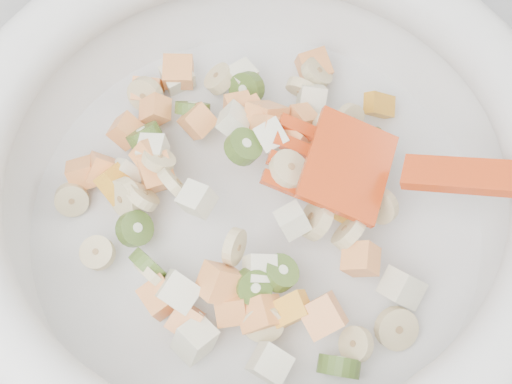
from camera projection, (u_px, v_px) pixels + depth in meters
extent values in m
cylinder|color=silver|center=(256.00, 218.00, 0.51)|extent=(0.33, 0.33, 0.02)
torus|color=silver|center=(256.00, 163.00, 0.45)|extent=(0.41, 0.41, 0.05)
cylinder|color=beige|center=(316.00, 219.00, 0.46)|extent=(0.03, 0.04, 0.04)
cylinder|color=beige|center=(125.00, 198.00, 0.48)|extent=(0.02, 0.04, 0.04)
cylinder|color=beige|center=(317.00, 73.00, 0.54)|extent=(0.03, 0.03, 0.03)
cylinder|color=beige|center=(98.00, 253.00, 0.47)|extent=(0.03, 0.03, 0.01)
cylinder|color=beige|center=(145.00, 95.00, 0.54)|extent=(0.03, 0.03, 0.04)
cylinder|color=beige|center=(175.00, 185.00, 0.48)|extent=(0.03, 0.03, 0.03)
cylinder|color=beige|center=(72.00, 199.00, 0.50)|extent=(0.03, 0.03, 0.03)
cylinder|color=beige|center=(380.00, 206.00, 0.48)|extent=(0.03, 0.03, 0.03)
cylinder|color=beige|center=(348.00, 233.00, 0.46)|extent=(0.03, 0.03, 0.03)
cylinder|color=beige|center=(356.00, 344.00, 0.44)|extent=(0.03, 0.03, 0.03)
cylinder|color=beige|center=(350.00, 119.00, 0.51)|extent=(0.03, 0.02, 0.02)
cylinder|color=beige|center=(159.00, 160.00, 0.49)|extent=(0.03, 0.03, 0.02)
cylinder|color=beige|center=(263.00, 323.00, 0.45)|extent=(0.04, 0.03, 0.03)
cylinder|color=beige|center=(301.00, 88.00, 0.53)|extent=(0.02, 0.03, 0.03)
cylinder|color=beige|center=(220.00, 79.00, 0.54)|extent=(0.03, 0.03, 0.03)
cylinder|color=beige|center=(143.00, 197.00, 0.48)|extent=(0.03, 0.03, 0.02)
cylinder|color=beige|center=(330.00, 128.00, 0.50)|extent=(0.03, 0.03, 0.02)
cylinder|color=beige|center=(235.00, 247.00, 0.45)|extent=(0.03, 0.03, 0.03)
cylinder|color=beige|center=(397.00, 328.00, 0.46)|extent=(0.04, 0.04, 0.03)
cylinder|color=beige|center=(289.00, 169.00, 0.46)|extent=(0.03, 0.04, 0.02)
cylinder|color=beige|center=(152.00, 274.00, 0.46)|extent=(0.02, 0.03, 0.03)
cube|color=#FF9F50|center=(239.00, 113.00, 0.52)|extent=(0.02, 0.02, 0.03)
cube|color=#FF9F50|center=(266.00, 119.00, 0.50)|extent=(0.04, 0.04, 0.04)
cube|color=#FF9F50|center=(266.00, 126.00, 0.50)|extent=(0.03, 0.03, 0.03)
cube|color=#FF9F50|center=(126.00, 131.00, 0.52)|extent=(0.03, 0.03, 0.03)
cube|color=#FF9F50|center=(148.00, 91.00, 0.55)|extent=(0.03, 0.03, 0.03)
cube|color=#FF9F50|center=(302.00, 119.00, 0.51)|extent=(0.03, 0.02, 0.02)
cube|color=#FF9F50|center=(249.00, 116.00, 0.51)|extent=(0.03, 0.03, 0.03)
cube|color=#FF9F50|center=(101.00, 170.00, 0.50)|extent=(0.03, 0.03, 0.03)
cube|color=#FF9F50|center=(178.00, 72.00, 0.54)|extent=(0.03, 0.03, 0.02)
cube|color=#FF9F50|center=(361.00, 259.00, 0.46)|extent=(0.03, 0.03, 0.03)
cube|color=#FF9F50|center=(82.00, 174.00, 0.50)|extent=(0.02, 0.02, 0.03)
cube|color=#FF9F50|center=(292.00, 143.00, 0.49)|extent=(0.03, 0.02, 0.02)
cube|color=#FF9F50|center=(156.00, 173.00, 0.49)|extent=(0.02, 0.03, 0.03)
cube|color=#FF9F50|center=(150.00, 156.00, 0.49)|extent=(0.03, 0.03, 0.03)
cube|color=#FF9F50|center=(230.00, 308.00, 0.45)|extent=(0.02, 0.03, 0.02)
cube|color=#FF9F50|center=(185.00, 320.00, 0.45)|extent=(0.03, 0.03, 0.03)
cube|color=#FF9F50|center=(160.00, 298.00, 0.45)|extent=(0.03, 0.03, 0.02)
cube|color=#FF9F50|center=(261.00, 314.00, 0.45)|extent=(0.03, 0.02, 0.03)
cube|color=#FF9F50|center=(271.00, 133.00, 0.49)|extent=(0.03, 0.03, 0.04)
cube|color=#FF9F50|center=(314.00, 67.00, 0.55)|extent=(0.02, 0.03, 0.03)
cube|color=#FF9F50|center=(220.00, 283.00, 0.45)|extent=(0.04, 0.03, 0.04)
cube|color=#FF9F50|center=(198.00, 121.00, 0.51)|extent=(0.03, 0.03, 0.03)
cube|color=#FF9F50|center=(155.00, 110.00, 0.53)|extent=(0.03, 0.02, 0.03)
cube|color=#FF9F50|center=(323.00, 316.00, 0.44)|extent=(0.03, 0.03, 0.03)
cylinder|color=#75AF3A|center=(372.00, 144.00, 0.51)|extent=(0.03, 0.03, 0.03)
cylinder|color=#75AF3A|center=(243.00, 147.00, 0.47)|extent=(0.03, 0.03, 0.02)
cylinder|color=#75AF3A|center=(247.00, 89.00, 0.53)|extent=(0.03, 0.04, 0.03)
cylinder|color=#75AF3A|center=(192.00, 108.00, 0.52)|extent=(0.03, 0.03, 0.03)
cylinder|color=#75AF3A|center=(339.00, 366.00, 0.44)|extent=(0.04, 0.03, 0.04)
cylinder|color=#75AF3A|center=(148.00, 266.00, 0.46)|extent=(0.03, 0.03, 0.03)
cylinder|color=#75AF3A|center=(144.00, 135.00, 0.51)|extent=(0.03, 0.03, 0.03)
cylinder|color=#75AF3A|center=(135.00, 229.00, 0.48)|extent=(0.03, 0.03, 0.03)
cylinder|color=#75AF3A|center=(253.00, 286.00, 0.45)|extent=(0.03, 0.03, 0.03)
cylinder|color=#75AF3A|center=(280.00, 273.00, 0.45)|extent=(0.03, 0.03, 0.02)
cube|color=beige|center=(234.00, 121.00, 0.50)|extent=(0.03, 0.03, 0.03)
cube|color=beige|center=(260.00, 270.00, 0.45)|extent=(0.03, 0.02, 0.03)
cube|color=beige|center=(178.00, 292.00, 0.45)|extent=(0.03, 0.03, 0.03)
cube|color=beige|center=(402.00, 288.00, 0.46)|extent=(0.03, 0.03, 0.03)
cube|color=beige|center=(178.00, 77.00, 0.55)|extent=(0.03, 0.03, 0.03)
cube|color=beige|center=(195.00, 340.00, 0.44)|extent=(0.03, 0.03, 0.03)
cube|color=beige|center=(270.00, 364.00, 0.44)|extent=(0.03, 0.03, 0.03)
cube|color=beige|center=(197.00, 199.00, 0.46)|extent=(0.03, 0.03, 0.02)
cube|color=beige|center=(292.00, 221.00, 0.45)|extent=(0.02, 0.02, 0.02)
cube|color=beige|center=(153.00, 150.00, 0.49)|extent=(0.03, 0.02, 0.02)
cube|color=beige|center=(124.00, 176.00, 0.50)|extent=(0.03, 0.03, 0.03)
cube|color=beige|center=(273.00, 137.00, 0.48)|extent=(0.03, 0.03, 0.03)
cube|color=beige|center=(242.00, 76.00, 0.54)|extent=(0.02, 0.02, 0.02)
cube|color=beige|center=(311.00, 98.00, 0.53)|extent=(0.03, 0.03, 0.03)
cube|color=yellow|center=(350.00, 207.00, 0.48)|extent=(0.03, 0.03, 0.02)
cube|color=yellow|center=(115.00, 184.00, 0.49)|extent=(0.03, 0.03, 0.03)
cube|color=yellow|center=(379.00, 105.00, 0.53)|extent=(0.03, 0.02, 0.03)
cube|color=yellow|center=(291.00, 309.00, 0.44)|extent=(0.03, 0.02, 0.03)
cube|color=red|center=(348.00, 166.00, 0.46)|extent=(0.08, 0.08, 0.03)
cube|color=red|center=(299.00, 128.00, 0.48)|extent=(0.03, 0.02, 0.02)
cube|color=red|center=(294.00, 146.00, 0.48)|extent=(0.03, 0.02, 0.02)
cube|color=red|center=(288.00, 165.00, 0.47)|extent=(0.03, 0.02, 0.02)
cube|color=red|center=(282.00, 184.00, 0.46)|extent=(0.03, 0.02, 0.02)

